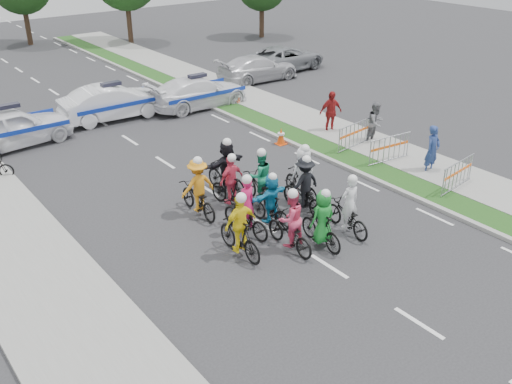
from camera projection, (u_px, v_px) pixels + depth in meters
ground at (329, 266)px, 15.45m from camera, size 90.00×90.00×0.00m
curb_right at (334, 162)px, 21.77m from camera, size 0.20×60.00×0.12m
grass_strip at (347, 158)px, 22.15m from camera, size 1.20×60.00×0.11m
sidewalk_right at (378, 147)px, 23.13m from camera, size 2.40×60.00×0.13m
sidewalk_left at (27, 264)px, 15.43m from camera, size 3.00×60.00×0.13m
rider_0 at (348, 213)px, 16.86m from camera, size 0.88×1.94×1.91m
rider_1 at (322, 224)px, 16.10m from camera, size 0.81×1.78×1.84m
rider_2 at (290, 227)px, 15.93m from camera, size 0.83×1.92×1.94m
rider_3 at (240, 232)px, 15.63m from camera, size 1.00×1.89×1.98m
rider_4 at (304, 190)px, 18.00m from camera, size 1.08×1.92×1.95m
rider_5 at (271, 203)px, 17.20m from camera, size 1.45×1.73×1.77m
rider_6 at (245, 214)px, 16.76m from camera, size 0.83×1.97×1.96m
rider_7 at (302, 180)px, 18.58m from camera, size 0.93×2.01×2.05m
rider_8 at (260, 184)px, 18.43m from camera, size 1.06×2.05×2.00m
rider_9 at (231, 187)px, 18.25m from camera, size 1.00×1.86×1.90m
rider_10 at (198, 193)px, 17.76m from camera, size 1.14×2.00×2.02m
rider_11 at (226, 171)px, 19.09m from camera, size 1.66×1.98×2.04m
police_car_0 at (12, 127)px, 23.02m from camera, size 4.96×2.45×1.63m
police_car_1 at (113, 102)px, 26.14m from camera, size 4.87×1.95×1.57m
police_car_2 at (198, 92)px, 27.79m from camera, size 5.11×2.12×1.48m
civilian_sedan at (258, 68)px, 32.17m from camera, size 4.92×2.15×1.41m
civilian_suv at (285, 58)px, 34.28m from camera, size 5.46×2.83×1.47m
spectator_0 at (432, 150)px, 20.60m from camera, size 0.69×0.47×1.82m
spectator_1 at (376, 123)px, 23.31m from camera, size 0.94×0.78×1.76m
spectator_2 at (331, 112)px, 24.41m from camera, size 1.15×0.67×1.85m
barrier_0 at (457, 176)px, 19.38m from camera, size 2.05×0.74×1.12m
barrier_1 at (389, 150)px, 21.51m from camera, size 2.04×0.72×1.12m
barrier_2 at (354, 136)px, 22.81m from camera, size 2.05×0.75×1.12m
cone_0 at (281, 136)px, 23.44m from camera, size 0.40×0.40×0.70m
cone_1 at (238, 98)px, 28.31m from camera, size 0.40×0.40×0.70m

